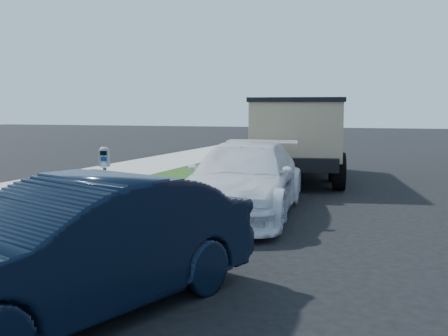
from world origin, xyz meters
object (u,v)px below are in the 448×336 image
(parking_meter, at_px, (105,168))
(white_wagon, at_px, (245,179))
(dump_truck, at_px, (296,132))
(navy_sedan, at_px, (74,248))

(parking_meter, bearing_deg, white_wagon, 25.95)
(white_wagon, distance_m, dump_truck, 6.45)
(parking_meter, relative_size, dump_truck, 0.19)
(parking_meter, xyz_separation_m, white_wagon, (1.98, 2.05, -0.37))
(white_wagon, xyz_separation_m, dump_truck, (-0.31, 6.40, 0.72))
(white_wagon, bearing_deg, navy_sedan, -97.16)
(parking_meter, height_order, dump_truck, dump_truck)
(dump_truck, bearing_deg, parking_meter, -112.62)
(navy_sedan, height_order, dump_truck, dump_truck)
(parking_meter, xyz_separation_m, navy_sedan, (1.95, -3.63, -0.39))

